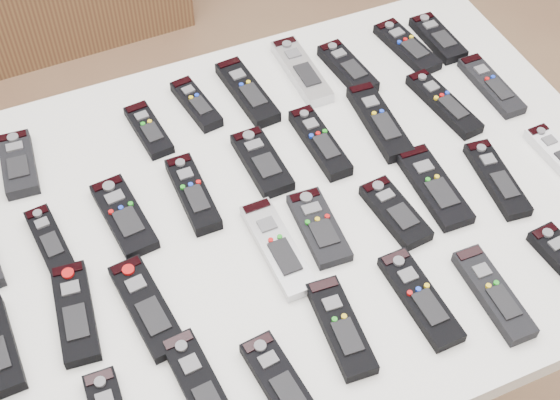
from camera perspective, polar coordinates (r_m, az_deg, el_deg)
name	(u,v)px	position (r m, az deg, el deg)	size (l,w,h in m)	color
table	(280,228)	(1.40, 0.00, -2.03)	(1.25, 0.88, 0.78)	white
remote_1	(18,164)	(1.49, -18.59, 2.50)	(0.06, 0.15, 0.02)	black
remote_2	(149,130)	(1.49, -9.59, 5.08)	(0.05, 0.14, 0.02)	black
remote_3	(196,104)	(1.53, -6.15, 6.99)	(0.04, 0.14, 0.02)	black
remote_4	(247,92)	(1.55, -2.42, 7.90)	(0.05, 0.19, 0.02)	black
remote_5	(301,71)	(1.59, 1.58, 9.39)	(0.05, 0.19, 0.02)	#B7B7BC
remote_6	(348,68)	(1.60, 4.97, 9.57)	(0.05, 0.16, 0.02)	black
remote_7	(407,47)	(1.67, 9.27, 10.99)	(0.05, 0.17, 0.02)	black
remote_8	(438,38)	(1.71, 11.47, 11.53)	(0.05, 0.15, 0.02)	black
remote_10	(50,240)	(1.36, -16.49, -2.86)	(0.04, 0.14, 0.02)	black
remote_11	(124,216)	(1.36, -11.34, -1.17)	(0.06, 0.17, 0.02)	black
remote_12	(193,194)	(1.37, -6.38, 0.46)	(0.05, 0.17, 0.02)	black
remote_13	(262,162)	(1.41, -1.34, 2.80)	(0.06, 0.16, 0.02)	black
remote_14	(320,142)	(1.45, 2.93, 4.22)	(0.05, 0.18, 0.02)	black
remote_15	(379,122)	(1.50, 7.27, 5.72)	(0.05, 0.20, 0.02)	black
remote_16	(444,104)	(1.56, 11.88, 6.92)	(0.05, 0.19, 0.02)	black
remote_17	(491,86)	(1.62, 15.19, 8.08)	(0.05, 0.17, 0.02)	black
remote_19	(75,313)	(1.26, -14.74, -7.97)	(0.05, 0.18, 0.02)	black
remote_20	(147,307)	(1.25, -9.69, -7.74)	(0.06, 0.19, 0.02)	black
remote_21	(278,248)	(1.29, -0.17, -3.51)	(0.05, 0.20, 0.02)	#B7B7BC
remote_22	(319,227)	(1.32, 2.86, -2.01)	(0.06, 0.16, 0.02)	black
remote_23	(395,213)	(1.35, 8.43, -0.91)	(0.06, 0.15, 0.02)	black
remote_24	(434,187)	(1.40, 11.18, 0.95)	(0.06, 0.18, 0.02)	black
remote_25	(497,179)	(1.44, 15.58, 1.49)	(0.05, 0.18, 0.02)	black
remote_26	(560,157)	(1.51, 19.77, 2.98)	(0.04, 0.16, 0.02)	silver
remote_29	(203,392)	(1.16, -5.63, -13.83)	(0.05, 0.20, 0.02)	black
remote_30	(280,382)	(1.16, 0.00, -13.19)	(0.05, 0.16, 0.02)	black
remote_31	(341,327)	(1.21, 4.48, -9.28)	(0.05, 0.17, 0.02)	black
remote_32	(420,298)	(1.26, 10.22, -7.09)	(0.05, 0.18, 0.02)	black
remote_33	(493,294)	(1.28, 15.35, -6.63)	(0.05, 0.18, 0.02)	black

